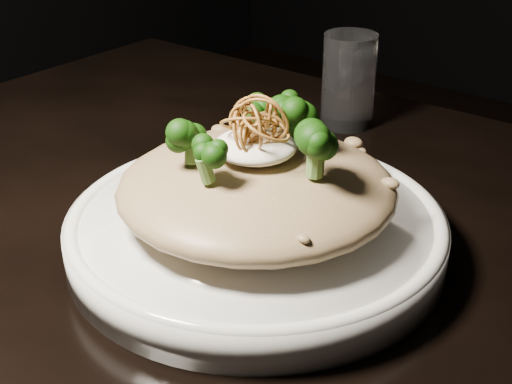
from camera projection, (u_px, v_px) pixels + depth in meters
table at (267, 320)px, 0.66m from camera, size 1.10×0.80×0.75m
plate at (256, 232)px, 0.61m from camera, size 0.32×0.32×0.03m
risotto at (257, 187)px, 0.59m from camera, size 0.23×0.23×0.05m
broccoli at (254, 126)px, 0.56m from camera, size 0.16×0.16×0.06m
cheese at (255, 146)px, 0.58m from camera, size 0.07×0.07×0.02m
shallots at (259, 115)px, 0.56m from camera, size 0.06×0.06×0.04m
drinking_glass at (349, 80)px, 0.84m from camera, size 0.06×0.06×0.11m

